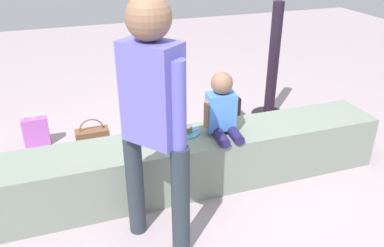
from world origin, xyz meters
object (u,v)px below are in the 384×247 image
Objects in this scene: child_seated at (222,108)px; adult_standing at (153,109)px; water_bottle_near_gift at (269,94)px; cake_box_white at (164,133)px; gift_bag at (36,132)px; cake_plate at (186,130)px; party_cup_red at (300,125)px; handbag_brown_canvas at (93,142)px; handbag_black_leather at (225,109)px.

child_seated is 0.85m from adult_standing.
water_bottle_near_gift is 1.44m from cake_box_white.
gift_bag is at bearing 167.74° from cake_box_white.
cake_plate reaches higher than cake_box_white.
party_cup_red is (2.50, -0.52, -0.09)m from gift_bag.
handbag_brown_canvas is at bearing 135.82° from cake_plate.
handbag_brown_canvas reaches higher than cake_box_white.
handbag_brown_canvas is (-2.05, -0.54, 0.03)m from water_bottle_near_gift.
party_cup_red is (1.75, 1.06, -0.89)m from adult_standing.
adult_standing is at bearing -77.22° from handbag_brown_canvas.
gift_bag is 1.86m from handbag_black_leather.
water_bottle_near_gift is 2.18× the size of party_cup_red.
child_seated is 1.45× the size of cake_box_white.
handbag_black_leather is at bearing -157.27° from water_bottle_near_gift.
cake_plate is at bearing -129.01° from handbag_black_leather.
adult_standing is 2.64m from water_bottle_near_gift.
water_bottle_near_gift is (2.53, 0.18, -0.04)m from gift_bag.
adult_standing is (-0.63, -0.48, 0.29)m from child_seated.
adult_standing reaches higher than party_cup_red.
child_seated is at bearing -115.30° from handbag_black_leather.
child_seated reaches higher than cake_plate.
water_bottle_near_gift is at bearing 22.73° from handbag_black_leather.
handbag_black_leather is (0.47, 1.00, -0.51)m from child_seated.
cake_plate reaches higher than water_bottle_near_gift.
cake_box_white is at bearing 88.44° from cake_plate.
adult_standing is at bearing -122.71° from cake_plate.
gift_bag is 0.89× the size of handbag_brown_canvas.
handbag_black_leather is 1.02× the size of handbag_brown_canvas.
cake_plate reaches higher than handbag_black_leather.
child_seated is 2.19× the size of water_bottle_near_gift.
cake_box_white is (-1.38, -0.44, -0.05)m from water_bottle_near_gift.
child_seated reaches higher than water_bottle_near_gift.
water_bottle_near_gift is 0.60× the size of handbag_black_leather.
child_seated is 1.28m from handbag_brown_canvas.
child_seated is 1.84m from gift_bag.
handbag_black_leather is (1.10, 1.48, -0.80)m from adult_standing.
adult_standing is 1.49m from handbag_brown_canvas.
water_bottle_near_gift is at bearing 44.82° from adult_standing.
party_cup_red is 0.28× the size of handbag_brown_canvas.
cake_plate is 0.63× the size of handbag_brown_canvas.
cake_plate is 1.54m from gift_bag.
gift_bag is 1.19m from cake_box_white.
handbag_black_leather is at bearing 146.64° from party_cup_red.
handbag_brown_canvas is (-0.66, 0.64, -0.32)m from cake_plate.
adult_standing is 4.34× the size of handbag_brown_canvas.
adult_standing is 4.67× the size of cake_box_white.
water_bottle_near_gift reaches higher than party_cup_red.
handbag_black_leather is (0.70, 0.15, 0.08)m from cake_box_white.
handbag_brown_canvas is at bearing 175.24° from party_cup_red.
handbag_black_leather is at bearing 53.37° from adult_standing.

